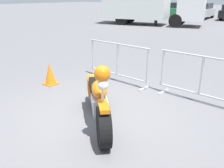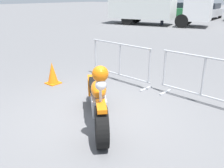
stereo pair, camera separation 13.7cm
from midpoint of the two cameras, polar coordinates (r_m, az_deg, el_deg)
ground_plane at (r=5.08m, az=-3.59°, el=-7.03°), size 120.00×120.00×0.00m
motorcycle at (r=4.61m, az=-3.96°, el=-3.14°), size 1.81×1.70×1.30m
crowd_barrier_near at (r=6.80m, az=0.71°, el=5.00°), size 2.03×0.54×1.07m
crowd_barrier_far at (r=5.75m, az=19.06°, el=1.09°), size 2.03×0.54×1.07m
box_truck at (r=20.63m, az=7.81°, el=17.80°), size 8.02×4.12×2.98m
parked_car_red at (r=30.19m, az=9.79°, el=16.62°), size 2.17×4.59×1.51m
parked_car_green at (r=28.65m, az=14.44°, el=16.13°), size 2.13×4.52×1.49m
parked_car_silver at (r=27.46m, az=19.69°, el=15.48°), size 2.13×4.51×1.49m
pedestrian at (r=20.55m, az=9.90°, el=15.69°), size 0.48×0.48×1.69m
traffic_cone at (r=6.87m, az=-14.54°, el=2.23°), size 0.34×0.34×0.59m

